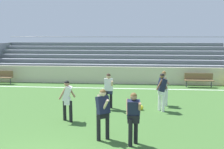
# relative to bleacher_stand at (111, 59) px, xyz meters

# --- Properties ---
(field_line_sideline) EXTENTS (44.00, 0.12, 0.01)m
(field_line_sideline) POSITION_rel_bleacher_stand_xyz_m (-0.48, -5.39, -1.36)
(field_line_sideline) COLOR white
(field_line_sideline) RESTS_ON ground
(sideline_wall) EXTENTS (48.00, 0.16, 1.17)m
(sideline_wall) POSITION_rel_bleacher_stand_xyz_m (-0.48, -3.84, -0.78)
(sideline_wall) COLOR beige
(sideline_wall) RESTS_ON ground
(bleacher_stand) EXTENTS (20.06, 5.76, 3.17)m
(bleacher_stand) POSITION_rel_bleacher_stand_xyz_m (0.00, 0.00, 0.00)
(bleacher_stand) COLOR #9EA3AD
(bleacher_stand) RESTS_ON ground
(bench_far_left) EXTENTS (1.80, 0.40, 0.90)m
(bench_far_left) POSITION_rel_bleacher_stand_xyz_m (6.08, -4.54, -0.82)
(bench_far_left) COLOR brown
(bench_far_left) RESTS_ON ground
(bench_near_bin) EXTENTS (1.80, 0.40, 0.90)m
(bench_near_bin) POSITION_rel_bleacher_stand_xyz_m (-7.26, -4.54, -0.82)
(bench_near_bin) COLOR brown
(bench_near_bin) RESTS_ON ground
(player_white_dropping_back) EXTENTS (0.46, 0.69, 1.64)m
(player_white_dropping_back) POSITION_rel_bleacher_stand_xyz_m (0.76, -9.79, -0.39)
(player_white_dropping_back) COLOR black
(player_white_dropping_back) RESTS_ON ground
(player_white_pressing_high) EXTENTS (0.60, 0.45, 1.66)m
(player_white_pressing_high) POSITION_rel_bleacher_stand_xyz_m (3.30, -9.00, -0.37)
(player_white_pressing_high) COLOR white
(player_white_pressing_high) RESTS_ON ground
(player_dark_wide_left) EXTENTS (0.57, 0.47, 1.69)m
(player_dark_wide_left) POSITION_rel_bleacher_stand_xyz_m (3.12, -9.91, -0.35)
(player_dark_wide_left) COLOR white
(player_dark_wide_left) RESTS_ON ground
(player_dark_deep_cover) EXTENTS (0.51, 0.71, 1.67)m
(player_dark_deep_cover) POSITION_rel_bleacher_stand_xyz_m (0.91, -13.20, -0.37)
(player_dark_deep_cover) COLOR black
(player_dark_deep_cover) RESTS_ON ground
(player_dark_challenging) EXTENTS (0.45, 0.55, 1.65)m
(player_dark_challenging) POSITION_rel_bleacher_stand_xyz_m (1.87, -13.49, -0.38)
(player_dark_challenging) COLOR black
(player_dark_challenging) RESTS_ON ground
(player_white_overlapping) EXTENTS (0.59, 0.45, 1.62)m
(player_white_overlapping) POSITION_rel_bleacher_stand_xyz_m (-0.68, -11.55, -0.40)
(player_white_overlapping) COLOR black
(player_white_overlapping) RESTS_ON ground
(soccer_ball) EXTENTS (0.22, 0.22, 0.22)m
(soccer_ball) POSITION_rel_bleacher_stand_xyz_m (2.22, -9.83, -1.25)
(soccer_ball) COLOR yellow
(soccer_ball) RESTS_ON ground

